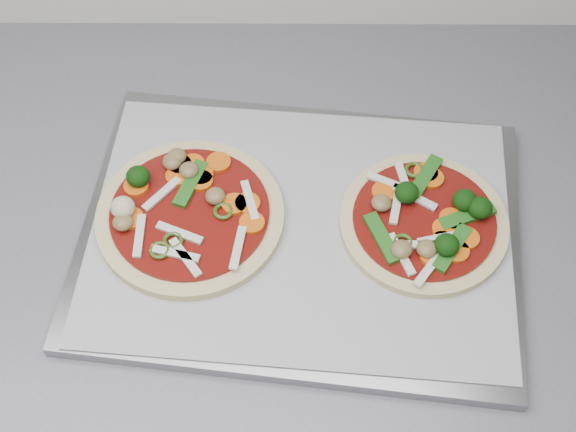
{
  "coord_description": "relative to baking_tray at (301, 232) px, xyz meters",
  "views": [
    {
      "loc": [
        0.17,
        0.86,
        1.57
      ],
      "look_at": [
        0.17,
        1.3,
        0.93
      ],
      "focal_mm": 50.0,
      "sensor_mm": 36.0,
      "label": 1
    }
  ],
  "objects": [
    {
      "name": "pizza_right",
      "position": [
        0.12,
        0.0,
        0.02
      ],
      "size": [
        0.18,
        0.18,
        0.03
      ],
      "rotation": [
        0.0,
        0.0,
        0.07
      ],
      "color": "tan",
      "rests_on": "parchment"
    },
    {
      "name": "countertop",
      "position": [
        -0.18,
        0.01,
        -0.03
      ],
      "size": [
        3.6,
        0.6,
        0.04
      ],
      "primitive_type": "cube",
      "color": "slate",
      "rests_on": "base_cabinet"
    },
    {
      "name": "parchment",
      "position": [
        -0.0,
        0.0,
        0.01
      ],
      "size": [
        0.43,
        0.33,
        0.0
      ],
      "primitive_type": "cube",
      "rotation": [
        0.0,
        0.0,
        -0.08
      ],
      "color": "#A4A5AA",
      "rests_on": "baking_tray"
    },
    {
      "name": "base_cabinet",
      "position": [
        -0.18,
        0.01,
        -0.48
      ],
      "size": [
        3.6,
        0.6,
        0.86
      ],
      "primitive_type": "cube",
      "color": "#B4B4B1",
      "rests_on": "ground"
    },
    {
      "name": "baking_tray",
      "position": [
        0.0,
        0.0,
        0.0
      ],
      "size": [
        0.46,
        0.37,
        0.01
      ],
      "primitive_type": "cube",
      "rotation": [
        0.0,
        0.0,
        -0.12
      ],
      "color": "gray",
      "rests_on": "countertop"
    },
    {
      "name": "pizza_left",
      "position": [
        -0.11,
        0.01,
        0.02
      ],
      "size": [
        0.21,
        0.21,
        0.03
      ],
      "rotation": [
        0.0,
        0.0,
        0.16
      ],
      "color": "tan",
      "rests_on": "parchment"
    }
  ]
}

